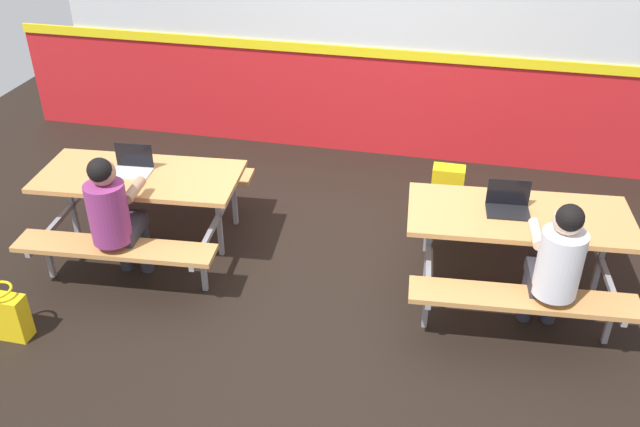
{
  "coord_description": "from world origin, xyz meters",
  "views": [
    {
      "loc": [
        1.04,
        -4.68,
        3.42
      ],
      "look_at": [
        0.0,
        -0.11,
        0.55
      ],
      "focal_mm": 38.44,
      "sensor_mm": 36.0,
      "label": 1
    }
  ],
  "objects_px": {
    "laptop_silver": "(132,167)",
    "student_further": "(556,262)",
    "student_nearer": "(113,212)",
    "laptop_dark": "(508,205)",
    "backpack_dark": "(447,188)",
    "picnic_table_right": "(517,232)",
    "tote_bag_bright": "(5,315)",
    "picnic_table_left": "(141,192)"
  },
  "relations": [
    {
      "from": "student_further",
      "to": "laptop_silver",
      "type": "bearing_deg",
      "value": 171.32
    },
    {
      "from": "student_nearer",
      "to": "backpack_dark",
      "type": "height_order",
      "value": "student_nearer"
    },
    {
      "from": "picnic_table_right",
      "to": "backpack_dark",
      "type": "height_order",
      "value": "picnic_table_right"
    },
    {
      "from": "picnic_table_right",
      "to": "student_further",
      "type": "relative_size",
      "value": 1.43
    },
    {
      "from": "laptop_dark",
      "to": "backpack_dark",
      "type": "xyz_separation_m",
      "value": [
        -0.48,
        1.2,
        -0.57
      ]
    },
    {
      "from": "backpack_dark",
      "to": "tote_bag_bright",
      "type": "xyz_separation_m",
      "value": [
        -3.01,
        -2.58,
        -0.02
      ]
    },
    {
      "from": "student_further",
      "to": "tote_bag_bright",
      "type": "height_order",
      "value": "student_further"
    },
    {
      "from": "picnic_table_right",
      "to": "student_further",
      "type": "height_order",
      "value": "student_further"
    },
    {
      "from": "tote_bag_bright",
      "to": "picnic_table_right",
      "type": "bearing_deg",
      "value": 20.57
    },
    {
      "from": "laptop_silver",
      "to": "student_further",
      "type": "bearing_deg",
      "value": -8.68
    },
    {
      "from": "picnic_table_right",
      "to": "backpack_dark",
      "type": "xyz_separation_m",
      "value": [
        -0.57,
        1.23,
        -0.36
      ]
    },
    {
      "from": "backpack_dark",
      "to": "picnic_table_right",
      "type": "bearing_deg",
      "value": -65.05
    },
    {
      "from": "laptop_silver",
      "to": "picnic_table_left",
      "type": "bearing_deg",
      "value": -25.48
    },
    {
      "from": "student_nearer",
      "to": "laptop_dark",
      "type": "distance_m",
      "value": 2.99
    },
    {
      "from": "picnic_table_left",
      "to": "laptop_dark",
      "type": "xyz_separation_m",
      "value": [
        2.97,
        0.09,
        0.21
      ]
    },
    {
      "from": "student_further",
      "to": "laptop_dark",
      "type": "relative_size",
      "value": 3.58
    },
    {
      "from": "laptop_silver",
      "to": "backpack_dark",
      "type": "height_order",
      "value": "laptop_silver"
    },
    {
      "from": "student_nearer",
      "to": "tote_bag_bright",
      "type": "relative_size",
      "value": 2.81
    },
    {
      "from": "picnic_table_right",
      "to": "student_nearer",
      "type": "xyz_separation_m",
      "value": [
        -3.02,
        -0.61,
        0.13
      ]
    },
    {
      "from": "student_nearer",
      "to": "backpack_dark",
      "type": "xyz_separation_m",
      "value": [
        2.44,
        1.84,
        -0.49
      ]
    },
    {
      "from": "picnic_table_right",
      "to": "picnic_table_left",
      "type": "bearing_deg",
      "value": -178.94
    },
    {
      "from": "picnic_table_right",
      "to": "tote_bag_bright",
      "type": "distance_m",
      "value": 3.85
    },
    {
      "from": "laptop_silver",
      "to": "laptop_dark",
      "type": "bearing_deg",
      "value": 1.02
    },
    {
      "from": "student_nearer",
      "to": "laptop_silver",
      "type": "distance_m",
      "value": 0.6
    },
    {
      "from": "student_nearer",
      "to": "tote_bag_bright",
      "type": "xyz_separation_m",
      "value": [
        -0.57,
        -0.74,
        -0.51
      ]
    },
    {
      "from": "tote_bag_bright",
      "to": "laptop_dark",
      "type": "bearing_deg",
      "value": 21.5
    },
    {
      "from": "student_further",
      "to": "backpack_dark",
      "type": "bearing_deg",
      "value": 114.49
    },
    {
      "from": "laptop_silver",
      "to": "picnic_table_right",
      "type": "bearing_deg",
      "value": 0.45
    },
    {
      "from": "picnic_table_left",
      "to": "laptop_silver",
      "type": "distance_m",
      "value": 0.23
    },
    {
      "from": "picnic_table_right",
      "to": "laptop_dark",
      "type": "xyz_separation_m",
      "value": [
        -0.1,
        0.03,
        0.21
      ]
    },
    {
      "from": "picnic_table_left",
      "to": "backpack_dark",
      "type": "height_order",
      "value": "picnic_table_left"
    },
    {
      "from": "picnic_table_right",
      "to": "laptop_silver",
      "type": "bearing_deg",
      "value": -179.55
    },
    {
      "from": "picnic_table_right",
      "to": "laptop_silver",
      "type": "height_order",
      "value": "laptop_silver"
    },
    {
      "from": "picnic_table_right",
      "to": "tote_bag_bright",
      "type": "height_order",
      "value": "picnic_table_right"
    },
    {
      "from": "student_further",
      "to": "student_nearer",
      "type": "bearing_deg",
      "value": -178.73
    },
    {
      "from": "picnic_table_left",
      "to": "student_further",
      "type": "relative_size",
      "value": 1.43
    },
    {
      "from": "student_nearer",
      "to": "laptop_silver",
      "type": "height_order",
      "value": "student_nearer"
    },
    {
      "from": "laptop_dark",
      "to": "backpack_dark",
      "type": "distance_m",
      "value": 1.41
    },
    {
      "from": "student_nearer",
      "to": "laptop_dark",
      "type": "relative_size",
      "value": 3.58
    },
    {
      "from": "student_nearer",
      "to": "laptop_silver",
      "type": "xyz_separation_m",
      "value": [
        -0.12,
        0.59,
        0.08
      ]
    },
    {
      "from": "picnic_table_left",
      "to": "backpack_dark",
      "type": "relative_size",
      "value": 3.92
    },
    {
      "from": "backpack_dark",
      "to": "laptop_silver",
      "type": "bearing_deg",
      "value": -153.85
    }
  ]
}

